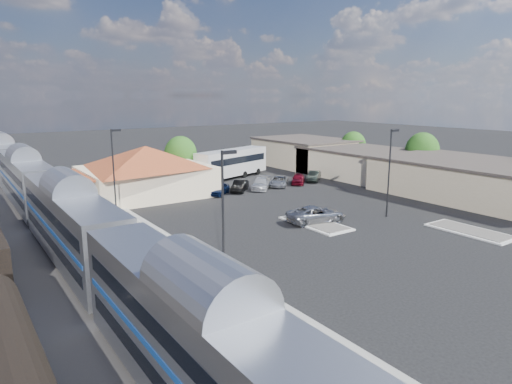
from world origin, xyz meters
TOP-DOWN VIEW (x-y plane):
  - ground at (0.00, 0.00)m, footprint 280.00×280.00m
  - railbed at (-21.00, 8.00)m, footprint 16.00×100.00m
  - platform at (-12.00, 6.00)m, footprint 5.50×92.00m
  - passenger_train at (-18.00, 4.14)m, footprint 3.00×104.00m
  - station_depot at (-4.56, 24.00)m, footprint 18.35×12.24m
  - buildings_east at (28.00, 14.28)m, footprint 14.40×51.40m
  - traffic_island_south at (4.00, 2.00)m, footprint 3.30×7.50m
  - traffic_island_north at (14.00, -8.00)m, footprint 3.30×7.50m
  - lamp_plat_s at (-10.90, -6.00)m, footprint 1.08×0.25m
  - lamp_plat_n at (-10.90, 16.00)m, footprint 1.08×0.25m
  - lamp_lot at (12.10, 0.00)m, footprint 1.08×0.25m
  - tree_east_b at (34.00, 12.00)m, footprint 4.94×4.94m
  - tree_east_c at (34.00, 26.00)m, footprint 4.41×4.41m
  - tree_depot at (3.00, 30.00)m, footprint 4.71×4.71m
  - suv at (4.54, 2.47)m, footprint 6.41×4.00m
  - coach_bus at (10.66, 28.38)m, footprint 13.62×6.90m
  - person_a at (-12.95, -7.92)m, footprint 0.58×0.73m
  - person_b at (-13.37, 6.75)m, footprint 0.78×0.90m
  - parked_car_a at (3.07, 18.98)m, footprint 4.30×4.15m
  - parked_car_b at (6.27, 19.28)m, footprint 4.31×4.40m
  - parked_car_c at (9.47, 18.98)m, footprint 5.20×5.19m
  - parked_car_d at (12.67, 19.28)m, footprint 5.12×5.19m
  - parked_car_e at (15.87, 18.98)m, footprint 4.22×4.35m
  - parked_car_f at (19.07, 19.28)m, footprint 4.42×4.10m

SIDE VIEW (x-z plane):
  - ground at x=0.00m, z-range 0.00..0.00m
  - railbed at x=-21.00m, z-range 0.00..0.12m
  - platform at x=-12.00m, z-range 0.00..0.18m
  - traffic_island_south at x=4.00m, z-range 0.00..0.21m
  - traffic_island_north at x=14.00m, z-range 0.00..0.21m
  - parked_car_d at x=12.67m, z-range 0.00..1.39m
  - parked_car_a at x=3.07m, z-range 0.00..1.45m
  - parked_car_e at x=15.87m, z-range 0.00..1.47m
  - parked_car_f at x=19.07m, z-range 0.00..1.48m
  - parked_car_b at x=6.27m, z-range 0.00..1.50m
  - parked_car_c at x=9.47m, z-range 0.00..1.51m
  - suv at x=4.54m, z-range 0.00..1.65m
  - person_b at x=-13.37m, z-range 0.18..1.76m
  - person_a at x=-12.95m, z-range 0.18..1.93m
  - buildings_east at x=28.00m, z-range -0.13..4.67m
  - coach_bus at x=10.66m, z-range 0.33..4.62m
  - passenger_train at x=-18.00m, z-range 0.09..5.64m
  - station_depot at x=-4.56m, z-range 0.03..6.23m
  - tree_east_c at x=34.00m, z-range 0.66..6.87m
  - tree_depot at x=3.00m, z-range 0.71..7.34m
  - tree_east_b at x=34.00m, z-range 0.74..7.70m
  - lamp_plat_s at x=-10.90m, z-range 0.84..9.84m
  - lamp_plat_n at x=-10.90m, z-range 0.84..9.84m
  - lamp_lot at x=12.10m, z-range 0.84..9.84m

